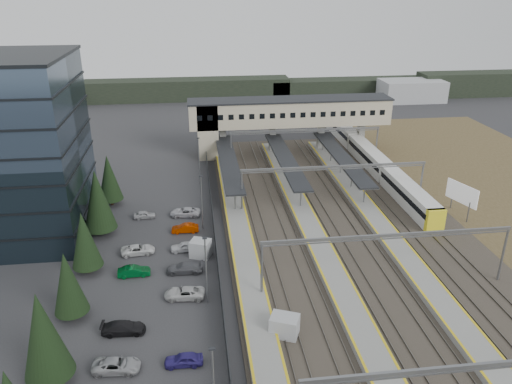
{
  "coord_description": "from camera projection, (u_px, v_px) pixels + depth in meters",
  "views": [
    {
      "loc": [
        -8.43,
        -53.97,
        32.55
      ],
      "look_at": [
        0.0,
        12.86,
        4.0
      ],
      "focal_mm": 35.0,
      "sensor_mm": 36.0,
      "label": 1
    }
  ],
  "objects": [
    {
      "name": "gantries",
      "position": [
        357.0,
        203.0,
        64.76
      ],
      "size": [
        28.4,
        62.28,
        7.17
      ],
      "color": "slate",
      "rests_on": "ground"
    },
    {
      "name": "fence",
      "position": [
        215.0,
        238.0,
        66.4
      ],
      "size": [
        0.08,
        90.0,
        2.0
      ],
      "color": "#26282B",
      "rests_on": "ground"
    },
    {
      "name": "canopies",
      "position": [
        286.0,
        159.0,
        86.91
      ],
      "size": [
        23.1,
        30.0,
        3.28
      ],
      "color": "black",
      "rests_on": "ground"
    },
    {
      "name": "rail_corridor",
      "position": [
        330.0,
        236.0,
        68.51
      ],
      "size": [
        34.0,
        90.0,
        0.92
      ],
      "color": "#322D25",
      "rests_on": "ground"
    },
    {
      "name": "conifer_row",
      "position": [
        77.0,
        253.0,
        55.02
      ],
      "size": [
        4.42,
        49.82,
        9.5
      ],
      "color": "black",
      "rests_on": "ground"
    },
    {
      "name": "lampposts",
      "position": [
        204.0,
        229.0,
        61.5
      ],
      "size": [
        0.5,
        53.25,
        8.07
      ],
      "color": "slate",
      "rests_on": "ground"
    },
    {
      "name": "billboard",
      "position": [
        462.0,
        195.0,
        73.87
      ],
      "size": [
        1.96,
        5.69,
        5.02
      ],
      "color": "slate",
      "rests_on": "ground"
    },
    {
      "name": "relay_cabin_far",
      "position": [
        201.0,
        248.0,
        63.55
      ],
      "size": [
        3.01,
        2.79,
        2.23
      ],
      "color": "#A1A3A6",
      "rests_on": "ground"
    },
    {
      "name": "train",
      "position": [
        370.0,
        157.0,
        93.9
      ],
      "size": [
        2.66,
        55.52,
        3.35
      ],
      "color": "silver",
      "rests_on": "ground"
    },
    {
      "name": "footbridge",
      "position": [
        276.0,
        115.0,
        99.13
      ],
      "size": [
        40.4,
        6.4,
        11.2
      ],
      "color": "beige",
      "rests_on": "ground"
    },
    {
      "name": "ground",
      "position": [
        269.0,
        260.0,
        62.97
      ],
      "size": [
        220.0,
        220.0,
        0.0
      ],
      "primitive_type": "plane",
      "color": "#2B2B2D",
      "rests_on": "ground"
    },
    {
      "name": "treeline_far",
      "position": [
        302.0,
        89.0,
        148.86
      ],
      "size": [
        170.0,
        19.0,
        7.0
      ],
      "color": "black",
      "rests_on": "ground"
    },
    {
      "name": "relay_cabin_near",
      "position": [
        284.0,
        326.0,
        49.17
      ],
      "size": [
        3.31,
        2.93,
        2.29
      ],
      "color": "#A1A3A6",
      "rests_on": "ground"
    },
    {
      "name": "car_park",
      "position": [
        162.0,
        297.0,
        54.59
      ],
      "size": [
        10.59,
        44.7,
        1.29
      ],
      "color": "silver",
      "rests_on": "ground"
    }
  ]
}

